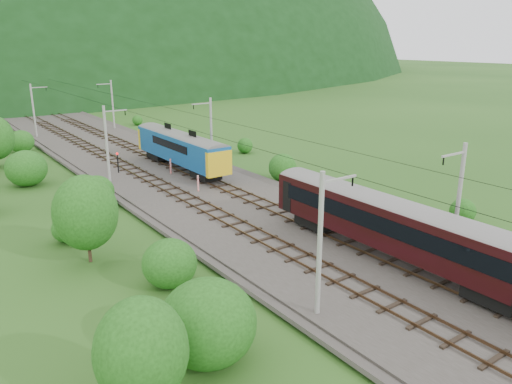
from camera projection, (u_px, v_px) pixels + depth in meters
ground at (391, 286)px, 30.85m from camera, size 600.00×600.00×0.00m
railbed at (289, 235)px, 38.58m from camera, size 14.00×220.00×0.30m
track_left at (264, 239)px, 37.18m from camera, size 2.40×220.00×0.27m
track_right at (312, 226)px, 39.85m from camera, size 2.40×220.00×0.27m
catenary_left at (107, 143)px, 51.00m from camera, size 2.54×192.28×8.00m
catenary_right at (211, 131)px, 57.82m from camera, size 2.54×192.28×8.00m
overhead_wires at (291, 147)px, 36.54m from camera, size 4.83×198.00×0.03m
hazard_post_near at (198, 183)px, 48.97m from camera, size 0.17×0.17×1.60m
hazard_post_far at (171, 166)px, 55.42m from camera, size 0.18×0.18×1.68m
signal at (118, 161)px, 55.67m from camera, size 0.26×0.26×2.31m
vegetation_left at (89, 221)px, 34.42m from camera, size 11.98×147.74×6.77m
vegetation_right at (390, 198)px, 44.37m from camera, size 7.05×106.54×2.74m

